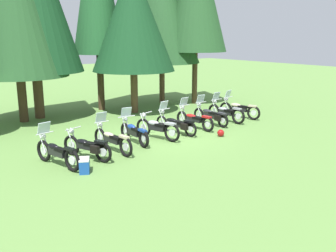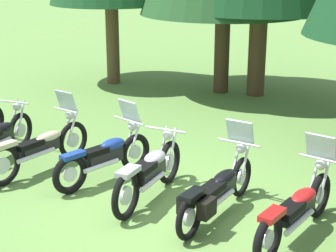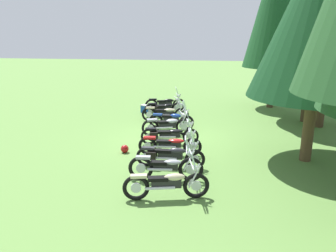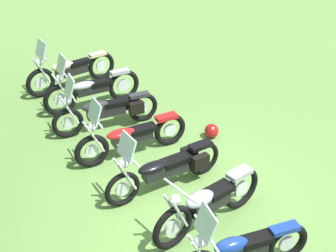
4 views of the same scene
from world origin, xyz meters
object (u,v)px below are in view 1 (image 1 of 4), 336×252
motorcycle_0 (57,152)px  motorcycle_3 (134,132)px  motorcycle_4 (157,128)px  pine_tree_4 (133,17)px  motorcycle_8 (225,112)px  pine_tree_5 (162,10)px  motorcycle_6 (194,119)px  motorcycle_9 (239,109)px  motorcycle_7 (211,115)px  dropped_helmet (221,133)px  picnic_cooler (84,165)px  motorcycle_5 (176,123)px  pine_tree_1 (14,2)px  motorcycle_2 (112,139)px  motorcycle_1 (88,146)px

motorcycle_0 → motorcycle_3: (3.43, 0.79, -0.01)m
motorcycle_4 → pine_tree_4: bearing=-38.6°
motorcycle_0 → motorcycle_8: motorcycle_8 is taller
pine_tree_5 → motorcycle_6: bearing=-114.2°
motorcycle_3 → motorcycle_9: (6.84, 0.76, 0.02)m
motorcycle_7 → pine_tree_4: 6.72m
motorcycle_6 → motorcycle_8: 2.19m
motorcycle_8 → dropped_helmet: 2.95m
motorcycle_9 → picnic_cooler: 10.16m
motorcycle_0 → motorcycle_5: motorcycle_0 is taller
motorcycle_8 → pine_tree_4: pine_tree_4 is taller
motorcycle_8 → pine_tree_1: pine_tree_1 is taller
motorcycle_3 → pine_tree_5: pine_tree_5 is taller
motorcycle_2 → picnic_cooler: size_ratio=3.95×
motorcycle_2 → motorcycle_8: size_ratio=1.04×
pine_tree_1 → motorcycle_2: bearing=-81.4°
motorcycle_2 → motorcycle_6: bearing=-84.6°
pine_tree_1 → pine_tree_4: (5.59, -1.32, -0.55)m
motorcycle_7 → pine_tree_1: pine_tree_1 is taller
motorcycle_3 → motorcycle_7: motorcycle_3 is taller
motorcycle_5 → dropped_helmet: motorcycle_5 is taller
motorcycle_1 → motorcycle_4: size_ratio=0.97×
pine_tree_4 → picnic_cooler: size_ratio=13.06×
motorcycle_2 → pine_tree_1: size_ratio=0.26×
motorcycle_9 → dropped_helmet: bearing=109.4°
motorcycle_8 → motorcycle_2: bearing=93.9°
motorcycle_9 → pine_tree_1: 11.96m
motorcycle_4 → motorcycle_3: bearing=71.8°
motorcycle_2 → motorcycle_7: size_ratio=1.02×
pine_tree_5 → picnic_cooler: (-9.35, -8.70, -5.39)m
motorcycle_1 → motorcycle_8: bearing=-100.8°
pine_tree_4 → dropped_helmet: (0.14, -6.56, -4.93)m
motorcycle_0 → motorcycle_4: motorcycle_0 is taller
pine_tree_4 → motorcycle_4: bearing=-112.8°
motorcycle_1 → pine_tree_4: (5.62, 5.95, 4.63)m
motorcycle_5 → motorcycle_6: bearing=-88.1°
motorcycle_6 → dropped_helmet: size_ratio=7.87×
motorcycle_3 → pine_tree_4: pine_tree_4 is taller
motorcycle_1 → motorcycle_6: motorcycle_6 is taller
motorcycle_0 → motorcycle_4: 4.59m
motorcycle_0 → dropped_helmet: (6.88, -0.56, -0.32)m
pine_tree_4 → motorcycle_2: bearing=-128.7°
motorcycle_2 → motorcycle_1: bearing=99.1°
motorcycle_3 → motorcycle_8: 5.70m
motorcycle_5 → motorcycle_7: motorcycle_7 is taller
motorcycle_1 → motorcycle_2: 1.12m
motorcycle_4 → picnic_cooler: 4.46m
motorcycle_5 → motorcycle_6: (1.22, 0.24, -0.00)m
motorcycle_7 → picnic_cooler: motorcycle_7 is taller
motorcycle_1 → picnic_cooler: bearing=129.7°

